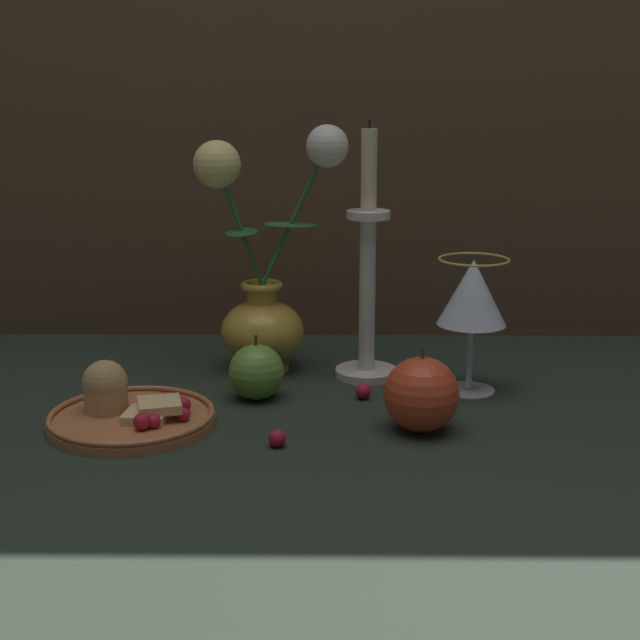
{
  "coord_description": "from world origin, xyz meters",
  "views": [
    {
      "loc": [
        0.02,
        -0.95,
        0.36
      ],
      "look_at": [
        0.01,
        0.03,
        0.1
      ],
      "focal_mm": 50.0,
      "sensor_mm": 36.0,
      "label": 1
    }
  ],
  "objects": [
    {
      "name": "ground_plane",
      "position": [
        0.0,
        0.0,
        0.0
      ],
      "size": [
        2.4,
        2.4,
        0.0
      ],
      "primitive_type": "plane",
      "color": "#232D23",
      "rests_on": "ground"
    },
    {
      "name": "vase",
      "position": [
        -0.06,
        0.16,
        0.11
      ],
      "size": [
        0.19,
        0.11,
        0.32
      ],
      "color": "gold",
      "rests_on": "ground_plane"
    },
    {
      "name": "plate_with_pastries",
      "position": [
        -0.2,
        -0.04,
        0.02
      ],
      "size": [
        0.18,
        0.18,
        0.07
      ],
      "color": "#B77042",
      "rests_on": "ground_plane"
    },
    {
      "name": "wine_glass",
      "position": [
        0.19,
        0.08,
        0.12
      ],
      "size": [
        0.08,
        0.08,
        0.16
      ],
      "color": "silver",
      "rests_on": "ground_plane"
    },
    {
      "name": "candlestick",
      "position": [
        0.07,
        0.13,
        0.12
      ],
      "size": [
        0.08,
        0.08,
        0.32
      ],
      "color": "silver",
      "rests_on": "ground_plane"
    },
    {
      "name": "apple_beside_vase",
      "position": [
        0.12,
        -0.05,
        0.04
      ],
      "size": [
        0.08,
        0.08,
        0.09
      ],
      "color": "#D14223",
      "rests_on": "ground_plane"
    },
    {
      "name": "apple_near_glass",
      "position": [
        -0.06,
        0.05,
        0.03
      ],
      "size": [
        0.07,
        0.07,
        0.08
      ],
      "color": "#669938",
      "rests_on": "ground_plane"
    },
    {
      "name": "berry_near_plate",
      "position": [
        0.06,
        0.05,
        0.01
      ],
      "size": [
        0.02,
        0.02,
        0.02
      ],
      "primitive_type": "sphere",
      "color": "#AD192D",
      "rests_on": "ground_plane"
    },
    {
      "name": "berry_front_center",
      "position": [
        -0.03,
        -0.1,
        0.01
      ],
      "size": [
        0.02,
        0.02,
        0.02
      ],
      "primitive_type": "sphere",
      "color": "#AD192D",
      "rests_on": "ground_plane"
    }
  ]
}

